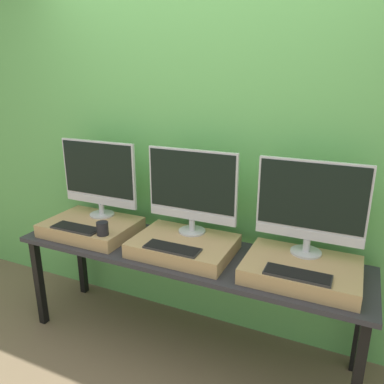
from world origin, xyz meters
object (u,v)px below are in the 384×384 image
monitor_right (311,204)px  keyboard_right (298,274)px  monitor_left (99,176)px  mug (103,228)px  keyboard_left (76,228)px  monitor_center (192,188)px  keyboard_center (172,248)px

monitor_right → keyboard_right: size_ratio=1.77×
monitor_left → monitor_right: size_ratio=1.00×
mug → monitor_right: bearing=12.8°
mug → monitor_right: monitor_right is taller
monitor_left → keyboard_right: 1.51m
mug → keyboard_left: bearing=180.0°
monitor_center → mug: bearing=-150.9°
keyboard_left → keyboard_center: 0.73m
monitor_center → monitor_right: bearing=0.0°
keyboard_left → keyboard_center: size_ratio=1.00×
keyboard_left → monitor_right: (1.45, 0.28, 0.29)m
keyboard_left → keyboard_right: size_ratio=1.00×
mug → keyboard_right: mug is taller
keyboard_left → monitor_right: 1.51m
keyboard_center → monitor_center: bearing=90.0°
monitor_left → mug: monitor_left is taller
mug → monitor_center: bearing=29.1°
monitor_right → keyboard_center: bearing=-158.9°
mug → keyboard_right: (1.23, 0.00, -0.04)m
keyboard_right → monitor_left: bearing=169.1°
keyboard_center → keyboard_right: (0.73, 0.00, 0.00)m
monitor_center → keyboard_right: bearing=-21.1°
keyboard_left → mug: bearing=0.0°
keyboard_right → monitor_right: bearing=90.0°
monitor_left → keyboard_center: bearing=-21.1°
monitor_left → keyboard_left: (0.00, -0.28, -0.29)m
monitor_center → monitor_left: bearing=180.0°
monitor_left → monitor_right: (1.45, 0.00, 0.00)m
keyboard_left → mug: size_ratio=3.91×
monitor_left → keyboard_center: 0.83m
keyboard_center → monitor_right: 0.83m
keyboard_center → monitor_left: bearing=158.9°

